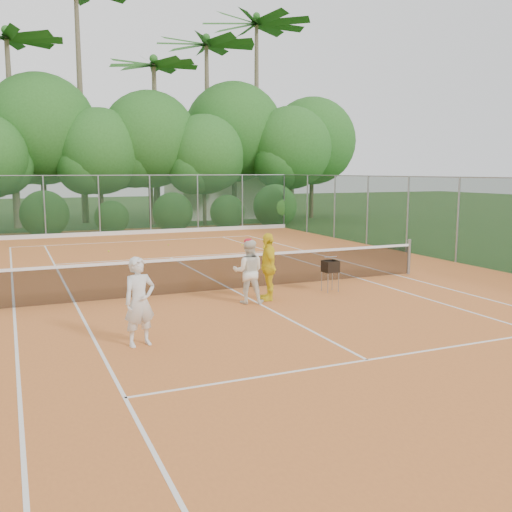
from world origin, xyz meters
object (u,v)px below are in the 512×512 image
Objects in this scene: player_yellow at (268,267)px; ball_hopper at (330,267)px; player_white at (140,302)px; player_center_grp at (248,271)px.

ball_hopper is (1.94, 0.24, -0.18)m from player_yellow.
player_white is 0.98× the size of player_yellow.
player_yellow is at bearing -166.20° from ball_hopper.
ball_hopper is at bearing 109.78° from player_yellow.
player_white is 3.96m from player_center_grp.
player_yellow reaches higher than player_white.
player_white reaches higher than ball_hopper.
player_white is at bearing -147.44° from ball_hopper.
player_center_grp is 2.56m from ball_hopper.
player_center_grp reaches higher than ball_hopper.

